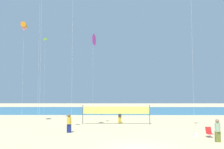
{
  "coord_description": "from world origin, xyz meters",
  "views": [
    {
      "loc": [
        -1.78,
        -17.62,
        4.18
      ],
      "look_at": [
        -1.96,
        11.44,
        6.15
      ],
      "focal_mm": 38.0,
      "sensor_mm": 36.0,
      "label": 1
    }
  ],
  "objects_px": {
    "folding_beach_chair": "(209,132)",
    "volleyball_net": "(116,111)",
    "kite_lime_diamond": "(45,41)",
    "kite_orange_tube": "(24,26)",
    "beach_handbag": "(196,135)",
    "kite_magenta_delta": "(93,40)",
    "beachgoer_sage_shirt": "(218,130)",
    "beachgoer_charcoal_shirt": "(120,116)",
    "beachgoer_mustard_shirt": "(69,123)"
  },
  "relations": [
    {
      "from": "folding_beach_chair",
      "to": "volleyball_net",
      "type": "distance_m",
      "value": 11.6
    },
    {
      "from": "kite_lime_diamond",
      "to": "kite_orange_tube",
      "type": "distance_m",
      "value": 7.21
    },
    {
      "from": "beach_handbag",
      "to": "kite_magenta_delta",
      "type": "distance_m",
      "value": 15.9
    },
    {
      "from": "beachgoer_sage_shirt",
      "to": "folding_beach_chair",
      "type": "xyz_separation_m",
      "value": [
        0.11,
        2.04,
        -0.53
      ]
    },
    {
      "from": "beachgoer_charcoal_shirt",
      "to": "folding_beach_chair",
      "type": "bearing_deg",
      "value": -43.58
    },
    {
      "from": "beachgoer_sage_shirt",
      "to": "kite_lime_diamond",
      "type": "relative_size",
      "value": 0.15
    },
    {
      "from": "kite_lime_diamond",
      "to": "kite_magenta_delta",
      "type": "bearing_deg",
      "value": -45.26
    },
    {
      "from": "kite_magenta_delta",
      "to": "beachgoer_sage_shirt",
      "type": "bearing_deg",
      "value": -39.64
    },
    {
      "from": "beachgoer_mustard_shirt",
      "to": "kite_magenta_delta",
      "type": "xyz_separation_m",
      "value": [
        1.93,
        4.89,
        9.42
      ]
    },
    {
      "from": "beachgoer_mustard_shirt",
      "to": "kite_orange_tube",
      "type": "distance_m",
      "value": 14.99
    },
    {
      "from": "beachgoer_sage_shirt",
      "to": "volleyball_net",
      "type": "height_order",
      "value": "volleyball_net"
    },
    {
      "from": "beach_handbag",
      "to": "folding_beach_chair",
      "type": "bearing_deg",
      "value": -5.05
    },
    {
      "from": "volleyball_net",
      "to": "beach_handbag",
      "type": "xyz_separation_m",
      "value": [
        7.1,
        -7.93,
        -1.49
      ]
    },
    {
      "from": "beachgoer_sage_shirt",
      "to": "kite_magenta_delta",
      "type": "xyz_separation_m",
      "value": [
        -11.01,
        9.12,
        9.41
      ]
    },
    {
      "from": "beach_handbag",
      "to": "kite_orange_tube",
      "type": "relative_size",
      "value": 0.03
    },
    {
      "from": "volleyball_net",
      "to": "kite_orange_tube",
      "type": "height_order",
      "value": "kite_orange_tube"
    },
    {
      "from": "beachgoer_mustard_shirt",
      "to": "kite_magenta_delta",
      "type": "height_order",
      "value": "kite_magenta_delta"
    },
    {
      "from": "folding_beach_chair",
      "to": "kite_lime_diamond",
      "type": "height_order",
      "value": "kite_lime_diamond"
    },
    {
      "from": "beach_handbag",
      "to": "volleyball_net",
      "type": "bearing_deg",
      "value": 131.85
    },
    {
      "from": "beachgoer_sage_shirt",
      "to": "volleyball_net",
      "type": "xyz_separation_m",
      "value": [
        -8.17,
        10.07,
        0.65
      ]
    },
    {
      "from": "beachgoer_charcoal_shirt",
      "to": "volleyball_net",
      "type": "distance_m",
      "value": 1.33
    },
    {
      "from": "beachgoer_sage_shirt",
      "to": "kite_orange_tube",
      "type": "height_order",
      "value": "kite_orange_tube"
    },
    {
      "from": "beachgoer_sage_shirt",
      "to": "beachgoer_mustard_shirt",
      "type": "xyz_separation_m",
      "value": [
        -12.94,
        4.23,
        -0.01
      ]
    },
    {
      "from": "beachgoer_charcoal_shirt",
      "to": "volleyball_net",
      "type": "xyz_separation_m",
      "value": [
        -0.48,
        -1.02,
        0.7
      ]
    },
    {
      "from": "beachgoer_mustard_shirt",
      "to": "kite_lime_diamond",
      "type": "height_order",
      "value": "kite_lime_diamond"
    },
    {
      "from": "folding_beach_chair",
      "to": "kite_magenta_delta",
      "type": "relative_size",
      "value": 0.08
    },
    {
      "from": "beach_handbag",
      "to": "kite_magenta_delta",
      "type": "height_order",
      "value": "kite_magenta_delta"
    },
    {
      "from": "beachgoer_sage_shirt",
      "to": "beachgoer_charcoal_shirt",
      "type": "relative_size",
      "value": 1.06
    },
    {
      "from": "beachgoer_mustard_shirt",
      "to": "kite_magenta_delta",
      "type": "bearing_deg",
      "value": -24.94
    },
    {
      "from": "beachgoer_mustard_shirt",
      "to": "beach_handbag",
      "type": "relative_size",
      "value": 5.08
    },
    {
      "from": "beach_handbag",
      "to": "beachgoer_charcoal_shirt",
      "type": "bearing_deg",
      "value": 126.48
    },
    {
      "from": "volleyball_net",
      "to": "kite_magenta_delta",
      "type": "height_order",
      "value": "kite_magenta_delta"
    },
    {
      "from": "kite_lime_diamond",
      "to": "kite_orange_tube",
      "type": "bearing_deg",
      "value": -95.22
    },
    {
      "from": "beachgoer_mustard_shirt",
      "to": "folding_beach_chair",
      "type": "bearing_deg",
      "value": -102.92
    },
    {
      "from": "folding_beach_chair",
      "to": "kite_lime_diamond",
      "type": "distance_m",
      "value": 27.61
    },
    {
      "from": "beachgoer_mustard_shirt",
      "to": "beachgoer_charcoal_shirt",
      "type": "bearing_deg",
      "value": -40.81
    },
    {
      "from": "volleyball_net",
      "to": "kite_orange_tube",
      "type": "distance_m",
      "value": 16.2
    },
    {
      "from": "volleyball_net",
      "to": "beachgoer_charcoal_shirt",
      "type": "bearing_deg",
      "value": 64.73
    },
    {
      "from": "volleyball_net",
      "to": "kite_magenta_delta",
      "type": "relative_size",
      "value": 0.75
    },
    {
      "from": "beachgoer_sage_shirt",
      "to": "kite_magenta_delta",
      "type": "bearing_deg",
      "value": 87.56
    },
    {
      "from": "volleyball_net",
      "to": "kite_magenta_delta",
      "type": "xyz_separation_m",
      "value": [
        -2.84,
        -0.95,
        8.77
      ]
    },
    {
      "from": "folding_beach_chair",
      "to": "beach_handbag",
      "type": "height_order",
      "value": "folding_beach_chair"
    },
    {
      "from": "beachgoer_charcoal_shirt",
      "to": "folding_beach_chair",
      "type": "height_order",
      "value": "beachgoer_charcoal_shirt"
    },
    {
      "from": "beachgoer_sage_shirt",
      "to": "kite_orange_tube",
      "type": "bearing_deg",
      "value": 99.67
    },
    {
      "from": "beachgoer_mustard_shirt",
      "to": "volleyball_net",
      "type": "bearing_deg",
      "value": -42.62
    },
    {
      "from": "beachgoer_charcoal_shirt",
      "to": "kite_lime_diamond",
      "type": "relative_size",
      "value": 0.14
    },
    {
      "from": "beachgoer_charcoal_shirt",
      "to": "folding_beach_chair",
      "type": "distance_m",
      "value": 11.96
    },
    {
      "from": "beachgoer_sage_shirt",
      "to": "volleyball_net",
      "type": "distance_m",
      "value": 12.98
    },
    {
      "from": "kite_lime_diamond",
      "to": "volleyball_net",
      "type": "bearing_deg",
      "value": -33.87
    },
    {
      "from": "folding_beach_chair",
      "to": "kite_magenta_delta",
      "type": "distance_m",
      "value": 16.51
    }
  ]
}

